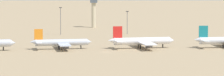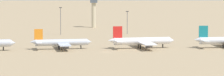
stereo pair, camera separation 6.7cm
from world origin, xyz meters
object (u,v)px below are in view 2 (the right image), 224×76
at_px(parked_jet_red_4, 141,41).
at_px(light_pole_mid, 61,19).
at_px(control_tower, 94,8).
at_px(light_pole_east, 127,21).
at_px(parked_jet_orange_3, 61,43).

height_order(parked_jet_red_4, light_pole_mid, light_pole_mid).
distance_m(parked_jet_red_4, control_tower, 141.45).
relative_size(parked_jet_red_4, light_pole_east, 2.39).
xyz_separation_m(control_tower, light_pole_east, (19.00, -54.95, -5.50)).
distance_m(parked_jet_orange_3, control_tower, 142.67).
bearing_deg(light_pole_east, light_pole_mid, -177.39).
height_order(control_tower, light_pole_east, control_tower).
xyz_separation_m(light_pole_mid, light_pole_east, (44.18, 2.01, -1.43)).
bearing_deg(light_pole_east, parked_jet_red_4, -91.34).
height_order(parked_jet_red_4, light_pole_east, light_pole_east).
distance_m(parked_jet_orange_3, light_pole_mid, 83.17).
bearing_deg(parked_jet_orange_3, light_pole_mid, 84.21).
distance_m(parked_jet_red_4, light_pole_mid, 93.39).
distance_m(parked_jet_orange_3, parked_jet_red_4, 43.08).
xyz_separation_m(parked_jet_red_4, light_pole_mid, (-42.20, 83.07, 6.34)).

